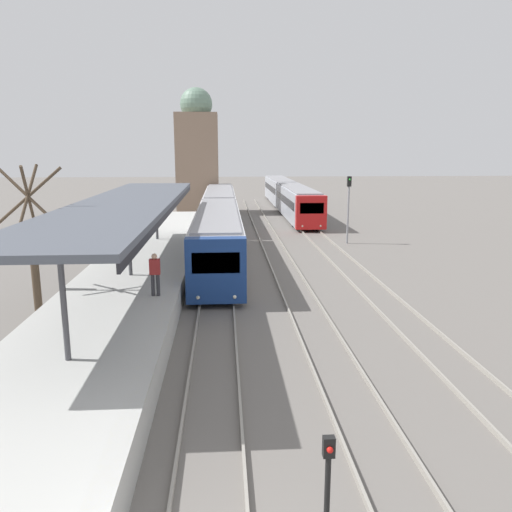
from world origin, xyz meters
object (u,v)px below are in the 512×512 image
at_px(person_on_platform, 155,272).
at_px(train_far, 288,195).
at_px(train_near, 219,217).
at_px(signal_post_near, 328,477).
at_px(signal_mast_far, 348,201).

bearing_deg(person_on_platform, train_far, 74.90).
relative_size(train_near, train_far, 1.06).
distance_m(signal_post_near, signal_mast_far, 28.25).
xyz_separation_m(person_on_platform, signal_mast_far, (11.43, 15.84, 1.02)).
xyz_separation_m(person_on_platform, signal_post_near, (4.35, -11.45, -0.79)).
relative_size(train_far, signal_mast_far, 6.45).
relative_size(signal_post_near, signal_mast_far, 0.41).
bearing_deg(train_far, signal_mast_far, -85.01).
height_order(train_near, signal_post_near, train_near).
relative_size(person_on_platform, signal_mast_far, 0.35).
relative_size(train_far, signal_post_near, 15.78).
distance_m(train_far, signal_post_near, 47.64).
height_order(person_on_platform, signal_mast_far, signal_mast_far).
relative_size(person_on_platform, train_near, 0.05).
distance_m(person_on_platform, train_far, 37.17).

